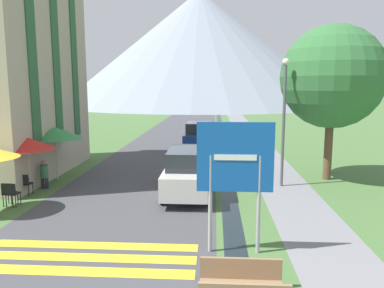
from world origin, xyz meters
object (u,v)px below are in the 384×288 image
cafe_umbrella_middle_red (28,144)px  streetlamp (284,112)px  person_seated_far (44,173)px  cafe_umbrella_rear_green (55,133)px  parked_car_far (199,136)px  road_sign (235,168)px  cafe_chair_near_right (12,192)px  tree_by_path (332,77)px  parked_car_near (188,171)px  person_standing_terrace (13,172)px  cafe_chair_near_left (9,192)px  cafe_chair_far_right (41,173)px  cafe_chair_middle (25,183)px

cafe_umbrella_middle_red → streetlamp: streetlamp is taller
cafe_umbrella_middle_red → person_seated_far: (0.30, 0.58, -1.30)m
cafe_umbrella_rear_green → parked_car_far: bearing=55.3°
person_seated_far → cafe_umbrella_rear_green: bearing=93.4°
road_sign → cafe_chair_near_right: size_ratio=3.92×
cafe_chair_near_right → person_seated_far: size_ratio=0.71×
person_seated_far → tree_by_path: (12.10, 2.33, 3.91)m
parked_car_far → cafe_umbrella_rear_green: size_ratio=1.74×
cafe_chair_near_right → cafe_umbrella_middle_red: 2.31m
parked_car_near → cafe_umbrella_middle_red: cafe_umbrella_middle_red is taller
tree_by_path → parked_car_far: bearing=128.1°
person_standing_terrace → cafe_chair_near_right: bearing=-66.4°
cafe_umbrella_middle_red → person_seated_far: size_ratio=1.83×
cafe_umbrella_rear_green → cafe_chair_near_right: bearing=-89.9°
cafe_chair_near_left → streetlamp: 10.90m
cafe_chair_far_right → cafe_umbrella_rear_green: (0.31, 0.99, 1.62)m
parked_car_far → cafe_umbrella_middle_red: bearing=-120.0°
cafe_chair_middle → streetlamp: streetlamp is taller
cafe_chair_near_left → parked_car_far: bearing=82.4°
road_sign → parked_car_far: 15.87m
cafe_chair_far_right → cafe_umbrella_middle_red: 1.82m
cafe_chair_far_right → tree_by_path: tree_by_path is taller
cafe_chair_near_left → cafe_chair_near_right: bearing=2.7°
cafe_chair_near_left → tree_by_path: bearing=39.2°
cafe_chair_near_left → road_sign: bearing=-4.2°
cafe_chair_near_right → cafe_chair_near_left: size_ratio=1.00×
cafe_chair_middle → road_sign: bearing=-38.5°
cafe_chair_middle → cafe_chair_far_right: (-0.11, 1.54, 0.00)m
cafe_chair_near_right → tree_by_path: size_ratio=0.12×
cafe_chair_far_right → streetlamp: streetlamp is taller
road_sign → streetlamp: 7.04m
road_sign → cafe_umbrella_middle_red: (-7.79, 4.97, -0.22)m
cafe_chair_near_right → streetlamp: (9.92, 3.38, 2.62)m
cafe_chair_middle → person_seated_far: (0.29, 1.02, 0.15)m
cafe_chair_middle → cafe_umbrella_rear_green: (0.20, 2.53, 1.62)m
person_seated_far → parked_car_far: bearing=59.8°
cafe_chair_near_right → person_standing_terrace: bearing=103.9°
parked_car_near → cafe_umbrella_rear_green: size_ratio=1.91×
parked_car_far → tree_by_path: bearing=-51.9°
cafe_umbrella_middle_red → person_standing_terrace: (-0.18, -0.86, -0.93)m
parked_car_near → person_standing_terrace: 6.52m
road_sign → cafe_chair_middle: 9.16m
tree_by_path → cafe_chair_near_right: bearing=-159.0°
person_standing_terrace → cafe_chair_middle: bearing=64.9°
cafe_chair_middle → cafe_umbrella_middle_red: cafe_umbrella_middle_red is taller
person_standing_terrace → person_seated_far: (0.49, 1.43, -0.37)m
person_standing_terrace → tree_by_path: tree_by_path is taller
cafe_umbrella_middle_red → person_seated_far: bearing=62.4°
cafe_chair_near_right → streetlamp: 10.80m
cafe_chair_middle → cafe_chair_far_right: size_ratio=1.00×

